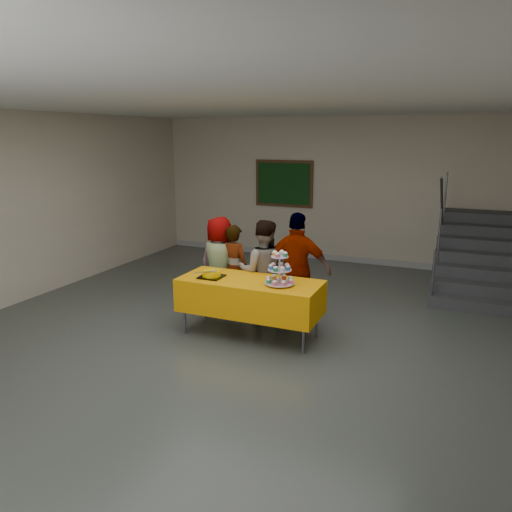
# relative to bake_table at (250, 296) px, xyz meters

# --- Properties ---
(room_shell) EXTENTS (10.00, 10.04, 3.02)m
(room_shell) POSITION_rel_bake_table_xyz_m (0.04, -0.50, 1.57)
(room_shell) COLOR #4C514C
(room_shell) RESTS_ON ground
(bake_table) EXTENTS (1.88, 0.78, 0.77)m
(bake_table) POSITION_rel_bake_table_xyz_m (0.00, 0.00, 0.00)
(bake_table) COLOR #595960
(bake_table) RESTS_ON ground
(cupcake_stand) EXTENTS (0.38, 0.38, 0.44)m
(cupcake_stand) POSITION_rel_bake_table_xyz_m (0.43, -0.06, 0.39)
(cupcake_stand) COLOR silver
(cupcake_stand) RESTS_ON bake_table
(bear_cake) EXTENTS (0.32, 0.36, 0.12)m
(bear_cake) POSITION_rel_bake_table_xyz_m (-0.52, -0.09, 0.27)
(bear_cake) COLOR black
(bear_cake) RESTS_ON bake_table
(schoolchild_a) EXTENTS (0.75, 0.54, 1.44)m
(schoolchild_a) POSITION_rel_bake_table_xyz_m (-0.86, 0.80, 0.16)
(schoolchild_a) COLOR slate
(schoolchild_a) RESTS_ON ground
(schoolchild_b) EXTENTS (0.54, 0.41, 1.34)m
(schoolchild_b) POSITION_rel_bake_table_xyz_m (-0.60, 0.78, 0.11)
(schoolchild_b) COLOR #5C5D65
(schoolchild_b) RESTS_ON ground
(schoolchild_c) EXTENTS (0.86, 0.76, 1.48)m
(schoolchild_c) POSITION_rel_bake_table_xyz_m (-0.06, 0.58, 0.18)
(schoolchild_c) COLOR slate
(schoolchild_c) RESTS_ON ground
(schoolchild_d) EXTENTS (0.97, 0.49, 1.60)m
(schoolchild_d) POSITION_rel_bake_table_xyz_m (0.44, 0.64, 0.24)
(schoolchild_d) COLOR slate
(schoolchild_d) RESTS_ON ground
(staircase) EXTENTS (1.30, 2.40, 2.04)m
(staircase) POSITION_rel_bake_table_xyz_m (2.74, 3.61, -0.07)
(staircase) COLOR #424447
(staircase) RESTS_ON ground
(noticeboard) EXTENTS (1.30, 0.05, 1.00)m
(noticeboard) POSITION_rel_bake_table_xyz_m (-1.17, 4.45, 1.04)
(noticeboard) COLOR #472B16
(noticeboard) RESTS_ON ground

